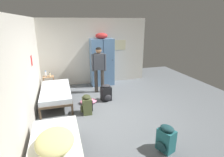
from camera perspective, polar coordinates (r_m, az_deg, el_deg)
ground_plane at (r=5.18m, az=0.89°, el=-10.98°), size 8.89×8.89×0.00m
room_backdrop at (r=5.69m, az=-14.59°, el=5.22°), size 4.37×5.61×2.62m
locker_bank at (r=7.17m, az=-3.21°, el=5.51°), size 0.90×0.55×2.07m
shelf_unit at (r=6.99m, az=-19.47°, el=-1.13°), size 0.38×0.30×0.57m
bed_left_front at (r=3.44m, az=-17.54°, el=-20.96°), size 0.90×1.90×0.49m
bed_left_rear at (r=5.89m, az=-17.47°, el=-4.08°), size 0.90×1.90×0.49m
bedding_heap at (r=3.25m, az=-17.79°, el=-18.41°), size 0.62×0.78×0.25m
person_traveler at (r=6.36m, az=-4.18°, el=4.08°), size 0.51×0.27×1.64m
water_bottle at (r=6.93m, az=-20.39°, el=1.40°), size 0.06×0.06×0.22m
lotion_bottle at (r=6.87m, az=-19.15°, el=1.19°), size 0.05×0.05×0.17m
backpack_teal at (r=3.90m, az=16.75°, el=-17.98°), size 0.40×0.38×0.55m
backpack_olive at (r=5.11m, az=-8.11°, el=-8.30°), size 0.34×0.33×0.55m
backpack_black at (r=5.85m, az=-1.87°, el=-4.65°), size 0.35×0.36×0.55m
clothes_pile_pink at (r=5.79m, az=-7.54°, el=-7.19°), size 0.54×0.41×0.12m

